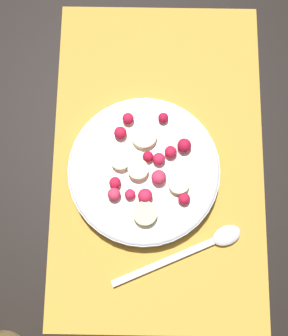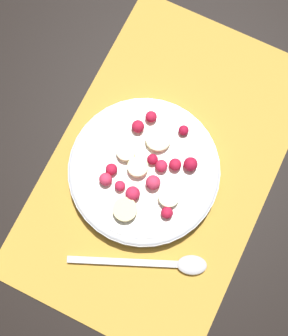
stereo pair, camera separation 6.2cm
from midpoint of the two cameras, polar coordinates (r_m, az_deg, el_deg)
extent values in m
plane|color=black|center=(0.66, -0.90, 0.56)|extent=(3.00, 3.00, 0.00)
cube|color=gold|center=(0.66, -0.90, 0.63)|extent=(0.48, 0.30, 0.01)
cylinder|color=silver|center=(0.64, -2.71, -1.00)|extent=(0.21, 0.21, 0.02)
torus|color=silver|center=(0.63, -2.74, -0.87)|extent=(0.21, 0.21, 0.01)
cylinder|color=white|center=(0.63, -2.76, -0.78)|extent=(0.19, 0.19, 0.00)
cylinder|color=beige|center=(0.63, -2.74, 3.31)|extent=(0.04, 0.04, 0.01)
cylinder|color=#F4EAB7|center=(0.62, 1.46, -2.58)|extent=(0.03, 0.03, 0.01)
cylinder|color=beige|center=(0.62, -3.53, -0.85)|extent=(0.04, 0.04, 0.01)
cylinder|color=beige|center=(0.61, -2.73, -6.21)|extent=(0.03, 0.03, 0.01)
cylinder|color=beige|center=(0.63, -5.64, 0.26)|extent=(0.03, 0.03, 0.01)
sphere|color=red|center=(0.62, 0.49, 1.17)|extent=(0.02, 0.02, 0.02)
sphere|color=#B21433|center=(0.62, -2.31, 0.81)|extent=(0.01, 0.01, 0.01)
sphere|color=#DB3356|center=(0.62, -0.60, -1.75)|extent=(0.02, 0.02, 0.02)
sphere|color=red|center=(0.62, -6.37, -2.41)|extent=(0.02, 0.02, 0.02)
sphere|color=#B21433|center=(0.64, -0.36, 5.57)|extent=(0.01, 0.01, 0.01)
sphere|color=#DB3356|center=(0.62, -6.50, -3.82)|extent=(0.02, 0.02, 0.02)
sphere|color=#D12347|center=(0.62, -0.84, 0.52)|extent=(0.02, 0.02, 0.02)
sphere|color=#D12347|center=(0.61, -2.71, -4.03)|extent=(0.02, 0.02, 0.02)
sphere|color=red|center=(0.63, -5.65, 3.72)|extent=(0.02, 0.02, 0.02)
sphere|color=#D12347|center=(0.62, -4.55, -3.83)|extent=(0.01, 0.01, 0.01)
sphere|color=red|center=(0.61, 2.09, -4.39)|extent=(0.02, 0.02, 0.02)
sphere|color=#B21433|center=(0.63, 2.17, 2.18)|extent=(0.02, 0.02, 0.02)
sphere|color=red|center=(0.64, -4.68, 5.46)|extent=(0.02, 0.02, 0.02)
cube|color=silver|center=(0.63, -0.38, -12.01)|extent=(0.07, 0.14, 0.00)
ellipsoid|color=silver|center=(0.64, 7.35, -8.74)|extent=(0.04, 0.05, 0.01)
camera|label=1|loc=(0.03, -92.93, -12.27)|focal=50.00mm
camera|label=2|loc=(0.03, 87.07, 12.27)|focal=50.00mm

